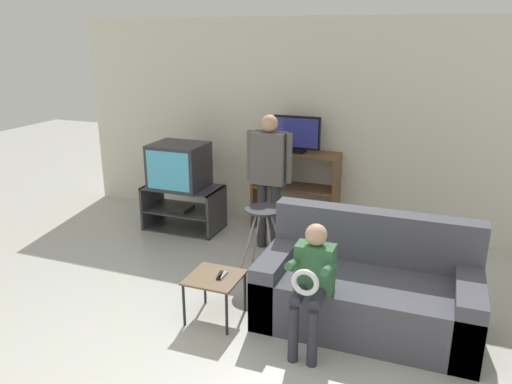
{
  "coord_description": "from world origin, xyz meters",
  "views": [
    {
      "loc": [
        1.6,
        -2.43,
        2.41
      ],
      "look_at": [
        -0.08,
        1.97,
        0.9
      ],
      "focal_mm": 35.0,
      "sensor_mm": 36.0,
      "label": 1
    }
  ],
  "objects_px": {
    "remote_control_black": "(220,275)",
    "folding_stool": "(263,220)",
    "person_standing_adult": "(269,170)",
    "person_seated_child": "(312,278)",
    "remote_control_white": "(223,275)",
    "television_main": "(179,166)",
    "tv_stand": "(184,208)",
    "couch": "(367,290)",
    "snack_table": "(215,282)",
    "television_flat": "(297,135)",
    "media_shelf": "(295,190)"
  },
  "relations": [
    {
      "from": "television_main",
      "to": "folding_stool",
      "type": "xyz_separation_m",
      "value": [
        1.41,
        -0.81,
        -0.24
      ]
    },
    {
      "from": "tv_stand",
      "to": "remote_control_black",
      "type": "distance_m",
      "value": 2.22
    },
    {
      "from": "couch",
      "to": "media_shelf",
      "type": "bearing_deg",
      "value": 122.69
    },
    {
      "from": "television_flat",
      "to": "snack_table",
      "type": "height_order",
      "value": "television_flat"
    },
    {
      "from": "television_main",
      "to": "couch",
      "type": "distance_m",
      "value": 2.95
    },
    {
      "from": "couch",
      "to": "person_seated_child",
      "type": "relative_size",
      "value": 1.76
    },
    {
      "from": "folding_stool",
      "to": "person_seated_child",
      "type": "distance_m",
      "value": 1.34
    },
    {
      "from": "snack_table",
      "to": "remote_control_black",
      "type": "relative_size",
      "value": 3.11
    },
    {
      "from": "television_main",
      "to": "remote_control_black",
      "type": "distance_m",
      "value": 2.26
    },
    {
      "from": "television_main",
      "to": "person_standing_adult",
      "type": "xyz_separation_m",
      "value": [
        1.24,
        -0.16,
        0.11
      ]
    },
    {
      "from": "television_main",
      "to": "television_flat",
      "type": "relative_size",
      "value": 1.11
    },
    {
      "from": "folding_stool",
      "to": "couch",
      "type": "bearing_deg",
      "value": -25.69
    },
    {
      "from": "media_shelf",
      "to": "remote_control_white",
      "type": "xyz_separation_m",
      "value": [
        0.03,
        -2.27,
        -0.1
      ]
    },
    {
      "from": "television_main",
      "to": "person_standing_adult",
      "type": "bearing_deg",
      "value": -7.41
    },
    {
      "from": "tv_stand",
      "to": "person_standing_adult",
      "type": "distance_m",
      "value": 1.4
    },
    {
      "from": "television_flat",
      "to": "person_seated_child",
      "type": "height_order",
      "value": "television_flat"
    },
    {
      "from": "remote_control_white",
      "to": "couch",
      "type": "bearing_deg",
      "value": 17.38
    },
    {
      "from": "media_shelf",
      "to": "folding_stool",
      "type": "xyz_separation_m",
      "value": [
        0.06,
        -1.33,
        0.08
      ]
    },
    {
      "from": "television_main",
      "to": "couch",
      "type": "bearing_deg",
      "value": -28.02
    },
    {
      "from": "tv_stand",
      "to": "media_shelf",
      "type": "relative_size",
      "value": 0.9
    },
    {
      "from": "tv_stand",
      "to": "folding_stool",
      "type": "relative_size",
      "value": 1.33
    },
    {
      "from": "tv_stand",
      "to": "remote_control_white",
      "type": "distance_m",
      "value": 2.23
    },
    {
      "from": "tv_stand",
      "to": "couch",
      "type": "distance_m",
      "value": 2.89
    },
    {
      "from": "snack_table",
      "to": "couch",
      "type": "relative_size",
      "value": 0.25
    },
    {
      "from": "snack_table",
      "to": "remote_control_white",
      "type": "distance_m",
      "value": 0.09
    },
    {
      "from": "television_main",
      "to": "folding_stool",
      "type": "distance_m",
      "value": 1.65
    },
    {
      "from": "couch",
      "to": "folding_stool",
      "type": "bearing_deg",
      "value": 154.31
    },
    {
      "from": "snack_table",
      "to": "television_flat",
      "type": "bearing_deg",
      "value": 89.03
    },
    {
      "from": "tv_stand",
      "to": "snack_table",
      "type": "height_order",
      "value": "tv_stand"
    },
    {
      "from": "media_shelf",
      "to": "person_seated_child",
      "type": "height_order",
      "value": "person_seated_child"
    },
    {
      "from": "person_standing_adult",
      "to": "person_seated_child",
      "type": "height_order",
      "value": "person_standing_adult"
    },
    {
      "from": "media_shelf",
      "to": "couch",
      "type": "height_order",
      "value": "media_shelf"
    },
    {
      "from": "television_flat",
      "to": "couch",
      "type": "height_order",
      "value": "television_flat"
    },
    {
      "from": "snack_table",
      "to": "remote_control_white",
      "type": "height_order",
      "value": "remote_control_white"
    },
    {
      "from": "couch",
      "to": "remote_control_black",
      "type": "bearing_deg",
      "value": -161.97
    },
    {
      "from": "person_standing_adult",
      "to": "remote_control_white",
      "type": "bearing_deg",
      "value": -84.85
    },
    {
      "from": "tv_stand",
      "to": "television_main",
      "type": "xyz_separation_m",
      "value": [
        -0.03,
        -0.02,
        0.56
      ]
    },
    {
      "from": "tv_stand",
      "to": "snack_table",
      "type": "distance_m",
      "value": 2.21
    },
    {
      "from": "remote_control_black",
      "to": "remote_control_white",
      "type": "xyz_separation_m",
      "value": [
        0.02,
        0.01,
        0.0
      ]
    },
    {
      "from": "television_main",
      "to": "media_shelf",
      "type": "height_order",
      "value": "television_main"
    },
    {
      "from": "media_shelf",
      "to": "television_flat",
      "type": "relative_size",
      "value": 1.83
    },
    {
      "from": "snack_table",
      "to": "remote_control_black",
      "type": "bearing_deg",
      "value": 24.11
    },
    {
      "from": "media_shelf",
      "to": "person_standing_adult",
      "type": "distance_m",
      "value": 0.81
    },
    {
      "from": "person_standing_adult",
      "to": "tv_stand",
      "type": "bearing_deg",
      "value": 171.66
    },
    {
      "from": "remote_control_black",
      "to": "folding_stool",
      "type": "bearing_deg",
      "value": 75.3
    },
    {
      "from": "television_flat",
      "to": "person_standing_adult",
      "type": "xyz_separation_m",
      "value": [
        -0.12,
        -0.69,
        -0.27
      ]
    },
    {
      "from": "media_shelf",
      "to": "snack_table",
      "type": "bearing_deg",
      "value": -90.96
    },
    {
      "from": "tv_stand",
      "to": "couch",
      "type": "height_order",
      "value": "couch"
    },
    {
      "from": "remote_control_black",
      "to": "person_standing_adult",
      "type": "relative_size",
      "value": 0.09
    },
    {
      "from": "media_shelf",
      "to": "person_seated_child",
      "type": "xyz_separation_m",
      "value": [
        0.85,
        -2.41,
        0.1
      ]
    }
  ]
}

